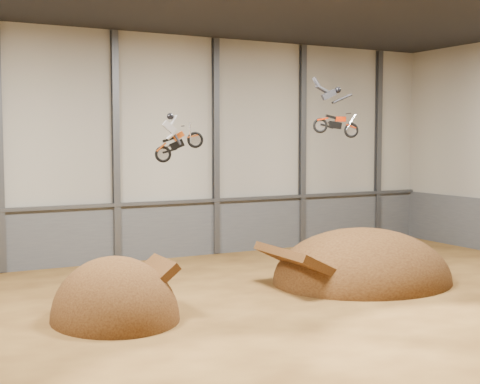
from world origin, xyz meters
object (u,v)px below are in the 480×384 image
Objects in this scene: fmx_rider_a at (182,131)px; fmx_rider_b at (335,108)px; landing_ramp at (362,281)px; takeoff_ramp at (115,319)px.

fmx_rider_a is 8.96m from fmx_rider_b.
landing_ramp is at bearing 16.36° from fmx_rider_a.
takeoff_ramp is at bearing -154.55° from fmx_rider_a.
fmx_rider_b reaches higher than fmx_rider_a.
fmx_rider_b is (8.83, 0.85, 1.22)m from fmx_rider_a.
takeoff_ramp is 8.59m from fmx_rider_a.
fmx_rider_a reaches higher than takeoff_ramp.
fmx_rider_a is at bearing -154.77° from fmx_rider_b.
landing_ramp is 4.29× the size of fmx_rider_a.
fmx_rider_a is 0.71× the size of fmx_rider_b.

